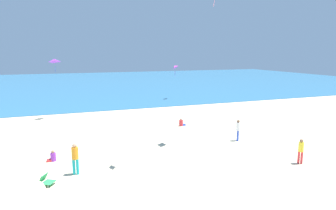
{
  "coord_description": "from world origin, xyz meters",
  "views": [
    {
      "loc": [
        -6.68,
        -10.27,
        6.08
      ],
      "look_at": [
        0.0,
        7.86,
        2.59
      ],
      "focal_mm": 31.21,
      "sensor_mm": 36.0,
      "label": 1
    }
  ],
  "objects_px": {
    "person_1": "(75,156)",
    "person_3": "(301,149)",
    "person_5": "(53,157)",
    "kite_magenta": "(174,67)",
    "beach_chair_far_right": "(46,180)",
    "person_2": "(238,129)",
    "kite_purple": "(54,60)",
    "person_6": "(181,123)"
  },
  "relations": [
    {
      "from": "person_1",
      "to": "person_3",
      "type": "xyz_separation_m",
      "value": [
        11.74,
        -2.79,
        -0.13
      ]
    },
    {
      "from": "person_5",
      "to": "kite_magenta",
      "type": "relative_size",
      "value": 0.43
    },
    {
      "from": "beach_chair_far_right",
      "to": "person_5",
      "type": "xyz_separation_m",
      "value": [
        0.23,
        3.17,
        0.0
      ]
    },
    {
      "from": "beach_chair_far_right",
      "to": "person_5",
      "type": "height_order",
      "value": "person_5"
    },
    {
      "from": "person_2",
      "to": "kite_magenta",
      "type": "relative_size",
      "value": 0.99
    },
    {
      "from": "kite_magenta",
      "to": "kite_purple",
      "type": "bearing_deg",
      "value": -154.33
    },
    {
      "from": "beach_chair_far_right",
      "to": "person_3",
      "type": "height_order",
      "value": "person_3"
    },
    {
      "from": "person_1",
      "to": "person_2",
      "type": "height_order",
      "value": "person_1"
    },
    {
      "from": "person_1",
      "to": "kite_purple",
      "type": "bearing_deg",
      "value": -159.19
    },
    {
      "from": "person_1",
      "to": "person_3",
      "type": "bearing_deg",
      "value": 93.87
    },
    {
      "from": "person_5",
      "to": "kite_purple",
      "type": "distance_m",
      "value": 12.69
    },
    {
      "from": "person_6",
      "to": "person_1",
      "type": "bearing_deg",
      "value": -146.47
    },
    {
      "from": "person_5",
      "to": "person_2",
      "type": "bearing_deg",
      "value": 177.46
    },
    {
      "from": "beach_chair_far_right",
      "to": "kite_magenta",
      "type": "bearing_deg",
      "value": 86.1
    },
    {
      "from": "person_6",
      "to": "kite_purple",
      "type": "relative_size",
      "value": 0.55
    },
    {
      "from": "person_5",
      "to": "kite_magenta",
      "type": "distance_m",
      "value": 23.99
    },
    {
      "from": "beach_chair_far_right",
      "to": "person_6",
      "type": "xyz_separation_m",
      "value": [
        10.22,
        8.09,
        0.02
      ]
    },
    {
      "from": "person_5",
      "to": "kite_magenta",
      "type": "bearing_deg",
      "value": -129.51
    },
    {
      "from": "kite_purple",
      "to": "person_3",
      "type": "bearing_deg",
      "value": -53.01
    },
    {
      "from": "person_1",
      "to": "person_2",
      "type": "relative_size",
      "value": 1.1
    },
    {
      "from": "person_1",
      "to": "person_3",
      "type": "relative_size",
      "value": 1.16
    },
    {
      "from": "kite_purple",
      "to": "person_2",
      "type": "bearing_deg",
      "value": -45.3
    },
    {
      "from": "person_2",
      "to": "kite_magenta",
      "type": "xyz_separation_m",
      "value": [
        2.65,
        18.84,
        3.38
      ]
    },
    {
      "from": "person_5",
      "to": "person_1",
      "type": "bearing_deg",
      "value": 114.78
    },
    {
      "from": "person_2",
      "to": "person_3",
      "type": "distance_m",
      "value": 4.91
    },
    {
      "from": "kite_magenta",
      "to": "person_1",
      "type": "bearing_deg",
      "value": -122.97
    },
    {
      "from": "person_6",
      "to": "person_5",
      "type": "bearing_deg",
      "value": -159.69
    },
    {
      "from": "person_1",
      "to": "person_2",
      "type": "bearing_deg",
      "value": 117.89
    },
    {
      "from": "person_3",
      "to": "person_6",
      "type": "xyz_separation_m",
      "value": [
        -2.9,
        10.06,
        -0.56
      ]
    },
    {
      "from": "person_2",
      "to": "person_6",
      "type": "bearing_deg",
      "value": 153.59
    },
    {
      "from": "person_3",
      "to": "person_5",
      "type": "relative_size",
      "value": 2.18
    },
    {
      "from": "beach_chair_far_right",
      "to": "kite_purple",
      "type": "distance_m",
      "value": 15.65
    },
    {
      "from": "person_1",
      "to": "kite_magenta",
      "type": "bearing_deg",
      "value": 164.26
    },
    {
      "from": "person_6",
      "to": "beach_chair_far_right",
      "type": "bearing_deg",
      "value": -147.52
    },
    {
      "from": "beach_chair_far_right",
      "to": "person_1",
      "type": "xyz_separation_m",
      "value": [
        1.37,
        0.82,
        0.71
      ]
    },
    {
      "from": "person_3",
      "to": "beach_chair_far_right",
      "type": "bearing_deg",
      "value": -38.82
    },
    {
      "from": "beach_chair_far_right",
      "to": "kite_purple",
      "type": "relative_size",
      "value": 0.64
    },
    {
      "from": "person_2",
      "to": "person_6",
      "type": "relative_size",
      "value": 2.13
    },
    {
      "from": "person_2",
      "to": "kite_magenta",
      "type": "height_order",
      "value": "kite_magenta"
    },
    {
      "from": "kite_magenta",
      "to": "kite_purple",
      "type": "height_order",
      "value": "kite_purple"
    },
    {
      "from": "beach_chair_far_right",
      "to": "person_1",
      "type": "relative_size",
      "value": 0.49
    },
    {
      "from": "person_3",
      "to": "kite_purple",
      "type": "xyz_separation_m",
      "value": [
        -12.62,
        16.75,
        4.55
      ]
    }
  ]
}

